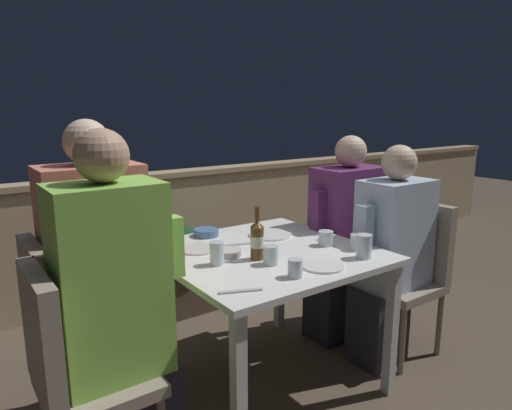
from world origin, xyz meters
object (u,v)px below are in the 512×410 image
object	(u,v)px
person_coral_top	(103,275)
chair_right_far	(364,249)
chair_right_near	(410,264)
person_blue_shirt	(389,255)
person_green_blouse	(120,309)
chair_left_far	(61,321)
beer_bottle	(257,239)
person_purple_stripe	(344,238)
chair_left_near	(70,363)

from	to	relation	value
person_coral_top	chair_right_far	bearing A→B (deg)	-2.16
chair_right_near	person_blue_shirt	size ratio (longest dim) A/B	0.72
person_green_blouse	chair_left_far	world-z (taller)	person_green_blouse
beer_bottle	person_purple_stripe	bearing A→B (deg)	15.52
chair_left_near	chair_right_near	world-z (taller)	same
chair_right_near	chair_right_far	size ratio (longest dim) A/B	1.00
chair_right_far	chair_left_far	bearing A→B (deg)	178.07
chair_right_near	chair_right_far	xyz separation A→B (m)	(0.00, 0.35, 0.00)
chair_left_far	person_blue_shirt	distance (m)	1.69
person_purple_stripe	person_coral_top	bearing A→B (deg)	177.55
chair_left_near	person_purple_stripe	size ratio (longest dim) A/B	0.70
person_blue_shirt	person_purple_stripe	size ratio (longest dim) A/B	0.97
person_green_blouse	chair_left_far	xyz separation A→B (m)	(-0.14, 0.37, -0.16)
person_blue_shirt	chair_right_near	bearing A→B (deg)	0.00
person_green_blouse	person_coral_top	world-z (taller)	person_coral_top
chair_left_near	chair_right_far	bearing A→B (deg)	9.14
person_green_blouse	chair_left_near	bearing A→B (deg)	180.00
chair_left_near	person_blue_shirt	xyz separation A→B (m)	(1.69, -0.05, 0.09)
person_coral_top	person_blue_shirt	world-z (taller)	person_coral_top
chair_left_far	person_purple_stripe	size ratio (longest dim) A/B	0.70
person_coral_top	beer_bottle	world-z (taller)	person_coral_top
person_blue_shirt	beer_bottle	world-z (taller)	person_blue_shirt
chair_right_far	beer_bottle	xyz separation A→B (m)	(-1.01, -0.23, 0.29)
person_blue_shirt	person_purple_stripe	world-z (taller)	person_purple_stripe
chair_left_far	person_blue_shirt	bearing A→B (deg)	-14.12
person_purple_stripe	chair_left_far	bearing A→B (deg)	177.84
beer_bottle	person_coral_top	bearing A→B (deg)	155.42
person_purple_stripe	beer_bottle	world-z (taller)	person_purple_stripe
person_coral_top	chair_left_near	bearing A→B (deg)	-123.58
person_purple_stripe	chair_right_far	bearing A→B (deg)	-0.00
person_purple_stripe	chair_right_near	bearing A→B (deg)	-61.21
beer_bottle	chair_right_near	bearing A→B (deg)	-6.94
chair_right_near	person_purple_stripe	size ratio (longest dim) A/B	0.70
chair_left_far	person_coral_top	distance (m)	0.25
chair_left_far	person_blue_shirt	size ratio (longest dim) A/B	0.72
chair_right_near	chair_left_far	bearing A→B (deg)	167.32
person_green_blouse	chair_right_far	size ratio (longest dim) A/B	1.53
chair_left_far	person_purple_stripe	xyz separation A→B (m)	(1.64, -0.06, 0.10)
chair_right_near	person_blue_shirt	distance (m)	0.21
person_green_blouse	chair_right_near	distance (m)	1.70
chair_left_far	chair_right_far	distance (m)	1.84
chair_left_far	chair_right_near	world-z (taller)	same
chair_left_near	person_blue_shirt	distance (m)	1.70
chair_left_near	chair_left_far	distance (m)	0.37
chair_left_near	chair_left_far	xyz separation A→B (m)	(0.05, 0.37, 0.00)
person_blue_shirt	chair_right_far	world-z (taller)	person_blue_shirt
chair_left_far	beer_bottle	size ratio (longest dim) A/B	3.50
person_coral_top	person_purple_stripe	distance (m)	1.45
chair_right_near	person_coral_top	bearing A→B (deg)	165.91
chair_right_near	beer_bottle	size ratio (longest dim) A/B	3.50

